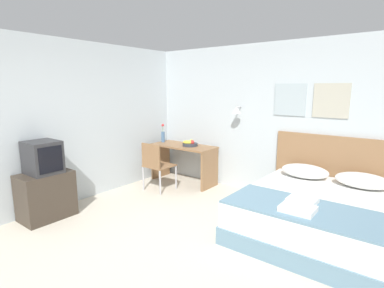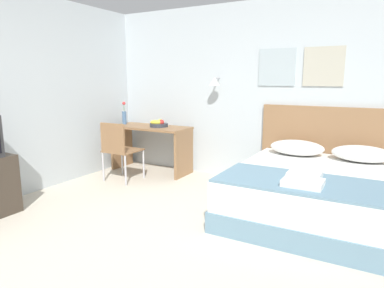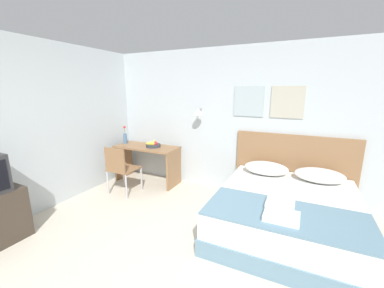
% 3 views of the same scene
% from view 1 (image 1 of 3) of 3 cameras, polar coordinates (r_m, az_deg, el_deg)
% --- Properties ---
extents(ground_plane, '(24.00, 24.00, 0.00)m').
position_cam_1_polar(ground_plane, '(3.54, -6.32, -21.72)').
color(ground_plane, beige).
extents(wall_back, '(5.58, 0.31, 2.65)m').
position_cam_1_polar(wall_back, '(5.40, 14.62, 4.35)').
color(wall_back, silver).
rests_on(wall_back, ground_plane).
extents(wall_left, '(0.06, 5.78, 2.65)m').
position_cam_1_polar(wall_left, '(4.98, -28.12, 2.87)').
color(wall_left, silver).
rests_on(wall_left, ground_plane).
extents(bed, '(1.80, 1.99, 0.54)m').
position_cam_1_polar(bed, '(4.29, 22.58, -12.45)').
color(bed, '#66899E').
rests_on(bed, ground_plane).
extents(headboard, '(1.92, 0.06, 1.17)m').
position_cam_1_polar(headboard, '(5.14, 25.87, -5.15)').
color(headboard, '#8E6642').
rests_on(headboard, ground_plane).
extents(pillow_left, '(0.70, 0.47, 0.19)m').
position_cam_1_polar(pillow_left, '(4.92, 20.67, -4.84)').
color(pillow_left, white).
rests_on(pillow_left, bed).
extents(pillow_right, '(0.70, 0.47, 0.19)m').
position_cam_1_polar(pillow_right, '(4.77, 29.73, -6.07)').
color(pillow_right, white).
rests_on(pillow_right, bed).
extents(throw_blanket, '(1.74, 0.80, 0.02)m').
position_cam_1_polar(throw_blanket, '(3.67, 20.47, -11.50)').
color(throw_blanket, '#66899E').
rests_on(throw_blanket, bed).
extents(folded_towel_near_foot, '(0.31, 0.28, 0.06)m').
position_cam_1_polar(folded_towel_near_foot, '(3.80, 20.27, -10.06)').
color(folded_towel_near_foot, white).
rests_on(folded_towel_near_foot, throw_blanket).
extents(folded_towel_mid_bed, '(0.36, 0.28, 0.06)m').
position_cam_1_polar(folded_towel_mid_bed, '(3.54, 19.49, -11.56)').
color(folded_towel_mid_bed, white).
rests_on(folded_towel_mid_bed, throw_blanket).
extents(desk, '(1.31, 0.58, 0.77)m').
position_cam_1_polar(desk, '(6.02, -1.61, -2.31)').
color(desk, '#8E6642').
rests_on(desk, ground_plane).
extents(desk_chair, '(0.47, 0.47, 0.91)m').
position_cam_1_polar(desk_chair, '(5.54, -6.98, -3.56)').
color(desk_chair, '#8E6642').
rests_on(desk_chair, ground_plane).
extents(fruit_bowl, '(0.30, 0.30, 0.12)m').
position_cam_1_polar(fruit_bowl, '(5.88, -0.37, 0.06)').
color(fruit_bowl, '#333842').
rests_on(fruit_bowl, desk).
extents(flower_vase, '(0.07, 0.07, 0.39)m').
position_cam_1_polar(flower_vase, '(6.31, -5.55, 1.64)').
color(flower_vase, '#4C7099').
rests_on(flower_vase, desk).
extents(tv_stand, '(0.48, 0.71, 0.68)m').
position_cam_1_polar(tv_stand, '(4.92, -26.03, -8.81)').
color(tv_stand, '#3D3328').
rests_on(tv_stand, ground_plane).
extents(television, '(0.47, 0.42, 0.47)m').
position_cam_1_polar(television, '(4.77, -26.57, -2.27)').
color(television, '#2D2D30').
rests_on(television, tv_stand).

